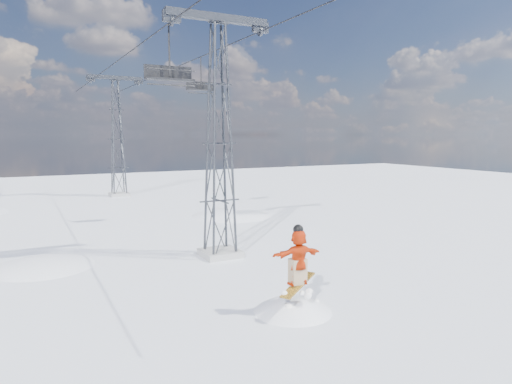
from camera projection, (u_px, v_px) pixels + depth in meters
The scene contains 8 objects.
ground at pixel (294, 316), 14.93m from camera, with size 120.00×120.00×0.00m, color white.
snow_terrain at pixel (77, 353), 32.63m from camera, with size 39.00×37.00×22.00m.
lift_tower_near at pixel (219, 144), 21.65m from camera, with size 5.20×1.80×11.43m.
lift_tower_far at pixel (117, 139), 43.65m from camera, with size 5.20×1.80×11.43m.
haul_cables at pixel (153, 62), 31.10m from camera, with size 4.46×51.00×0.06m.
snowboarder_jump at pixel (293, 357), 15.53m from camera, with size 4.40×4.40×6.98m.
lift_chair_near at pixel (169, 74), 20.71m from camera, with size 2.23×0.64×2.76m.
lift_chair_mid at pixel (201, 87), 29.39m from camera, with size 1.88×0.54×2.34m.
Camera 1 is at (-7.70, -12.11, 5.90)m, focal length 32.00 mm.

